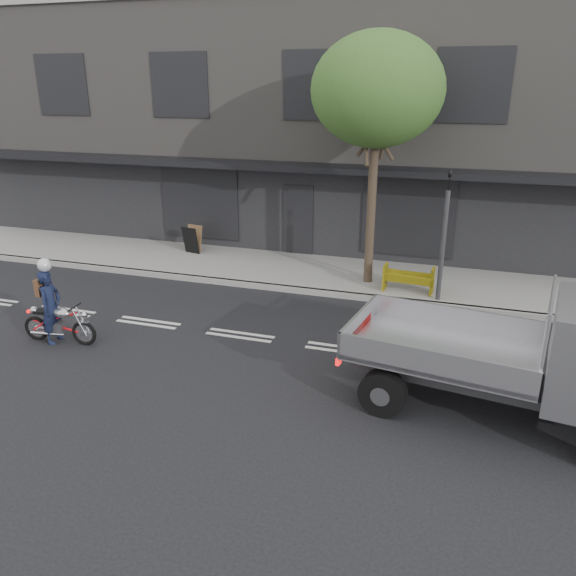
# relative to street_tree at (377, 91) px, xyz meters

# --- Properties ---
(ground) EXTENTS (80.00, 80.00, 0.00)m
(ground) POSITION_rel_street_tree_xyz_m (-2.20, -4.20, -5.28)
(ground) COLOR black
(ground) RESTS_ON ground
(sidewalk) EXTENTS (32.00, 3.20, 0.15)m
(sidewalk) POSITION_rel_street_tree_xyz_m (-2.20, 0.50, -5.20)
(sidewalk) COLOR gray
(sidewalk) RESTS_ON ground
(kerb) EXTENTS (32.00, 0.20, 0.15)m
(kerb) POSITION_rel_street_tree_xyz_m (-2.20, -1.10, -5.20)
(kerb) COLOR gray
(kerb) RESTS_ON ground
(building_main) EXTENTS (26.00, 10.00, 8.00)m
(building_main) POSITION_rel_street_tree_xyz_m (-2.20, 7.10, -1.28)
(building_main) COLOR slate
(building_main) RESTS_ON ground
(street_tree) EXTENTS (3.40, 3.40, 6.74)m
(street_tree) POSITION_rel_street_tree_xyz_m (0.00, 0.00, 0.00)
(street_tree) COLOR #382B21
(street_tree) RESTS_ON ground
(traffic_light_pole) EXTENTS (0.12, 0.12, 3.50)m
(traffic_light_pole) POSITION_rel_street_tree_xyz_m (2.00, -0.85, -3.63)
(traffic_light_pole) COLOR #2D2D30
(traffic_light_pole) RESTS_ON ground
(motorcycle) EXTENTS (1.78, 0.52, 0.91)m
(motorcycle) POSITION_rel_street_tree_xyz_m (-5.89, -5.74, -4.81)
(motorcycle) COLOR black
(motorcycle) RESTS_ON ground
(rider) EXTENTS (0.45, 0.64, 1.67)m
(rider) POSITION_rel_street_tree_xyz_m (-6.04, -5.74, -4.44)
(rider) COLOR #121832
(rider) RESTS_ON ground
(construction_barrier) EXTENTS (1.39, 0.66, 0.75)m
(construction_barrier) POSITION_rel_street_tree_xyz_m (1.18, -0.70, -4.75)
(construction_barrier) COLOR yellow
(construction_barrier) RESTS_ON sidewalk
(sandwich_board) EXTENTS (0.63, 0.48, 0.89)m
(sandwich_board) POSITION_rel_street_tree_xyz_m (-6.07, 0.97, -4.68)
(sandwich_board) COLOR black
(sandwich_board) RESTS_ON sidewalk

